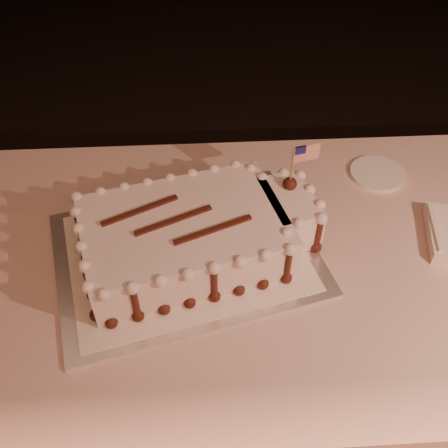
{
  "coord_description": "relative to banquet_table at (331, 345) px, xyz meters",
  "views": [
    {
      "loc": [
        -0.33,
        -0.08,
        1.54
      ],
      "look_at": [
        -0.28,
        0.61,
        0.84
      ],
      "focal_mm": 40.0,
      "sensor_mm": 36.0,
      "label": 1
    }
  ],
  "objects": [
    {
      "name": "banquet_table",
      "position": [
        0.0,
        0.0,
        0.0
      ],
      "size": [
        2.4,
        0.8,
        0.75
      ],
      "primitive_type": "cube",
      "color": "beige",
      "rests_on": "ground"
    },
    {
      "name": "cake_board",
      "position": [
        -0.36,
        0.01,
        0.38
      ],
      "size": [
        0.61,
        0.52,
        0.01
      ],
      "primitive_type": "cube",
      "rotation": [
        0.0,
        0.0,
        0.25
      ],
      "color": "white",
      "rests_on": "banquet_table"
    },
    {
      "name": "doily",
      "position": [
        -0.36,
        0.01,
        0.38
      ],
      "size": [
        0.55,
        0.46,
        0.0
      ],
      "primitive_type": "cube",
      "rotation": [
        0.0,
        0.0,
        0.25
      ],
      "color": "white",
      "rests_on": "cake_board"
    },
    {
      "name": "sheet_cake",
      "position": [
        -0.34,
        0.02,
        0.43
      ],
      "size": [
        0.52,
        0.36,
        0.2
      ],
      "color": "white",
      "rests_on": "doily"
    },
    {
      "name": "side_plate",
      "position": [
        0.11,
        0.24,
        0.38
      ],
      "size": [
        0.13,
        0.13,
        0.01
      ],
      "primitive_type": "cylinder",
      "color": "white",
      "rests_on": "banquet_table"
    }
  ]
}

